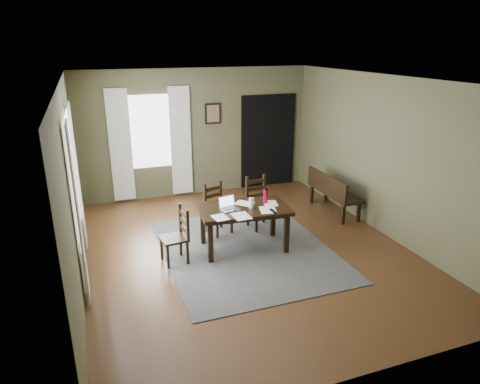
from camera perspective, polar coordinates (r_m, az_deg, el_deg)
name	(u,v)px	position (r m, az deg, el deg)	size (l,w,h in m)	color
ground	(246,250)	(7.03, 0.84, -7.75)	(5.00, 6.00, 0.01)	#492C16
room_shell	(247,141)	(6.41, 0.92, 6.79)	(5.02, 6.02, 2.71)	brown
rug	(246,249)	(7.02, 0.84, -7.67)	(2.60, 3.20, 0.01)	#424242
dining_table	(244,212)	(6.82, 0.50, -2.75)	(1.48, 0.97, 0.71)	black
chair_end	(177,236)	(6.55, -8.44, -5.85)	(0.43, 0.43, 0.87)	black
chair_back_left	(217,209)	(7.49, -3.04, -2.30)	(0.49, 0.49, 0.88)	black
chair_back_right	(259,203)	(7.69, 2.54, -1.48)	(0.45, 0.45, 0.93)	black
bench	(332,190)	(8.54, 12.14, 0.29)	(0.44, 1.38, 0.78)	black
laptop	(228,206)	(6.72, -1.56, -1.83)	(0.33, 0.29, 0.20)	#B7B7BC
computer_mouse	(238,210)	(6.64, -0.25, -2.42)	(0.05, 0.09, 0.03)	#3F3F42
tv_remote	(273,211)	(6.63, 4.42, -2.57)	(0.05, 0.19, 0.02)	black
drinking_glass	(251,203)	(6.74, 1.52, -1.47)	(0.08, 0.08, 0.17)	silver
water_bottle	(266,196)	(6.95, 3.44, -0.53)	(0.08, 0.08, 0.26)	#A10C2A
paper_a	(220,217)	(6.41, -2.66, -3.41)	(0.21, 0.27, 0.00)	white
paper_b	(268,210)	(6.70, 3.74, -2.38)	(0.25, 0.32, 0.00)	white
paper_c	(244,203)	(6.95, 0.58, -1.52)	(0.22, 0.29, 0.00)	white
paper_d	(271,203)	(6.96, 4.10, -1.52)	(0.21, 0.27, 0.00)	white
paper_e	(241,216)	(6.45, 0.18, -3.22)	(0.25, 0.32, 0.00)	white
window_left	(73,177)	(6.30, -21.32, 1.89)	(0.01, 1.30, 1.70)	white
window_back	(150,132)	(9.07, -11.88, 7.87)	(1.00, 0.01, 1.50)	white
curtain_left_near	(78,215)	(5.60, -20.75, -2.89)	(0.03, 0.48, 2.30)	silver
curtain_left_far	(78,177)	(7.15, -20.81, 1.86)	(0.03, 0.48, 2.30)	silver
curtain_back_left	(121,146)	(9.03, -15.64, 5.89)	(0.44, 0.03, 2.30)	silver
curtain_back_right	(181,142)	(9.19, -7.90, 6.66)	(0.44, 0.03, 2.30)	silver
framed_picture	(213,114)	(9.29, -3.63, 10.40)	(0.34, 0.03, 0.44)	black
doorway_back	(268,141)	(9.86, 3.76, 6.78)	(1.30, 0.03, 2.10)	black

